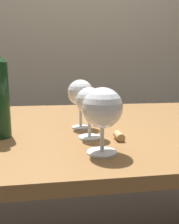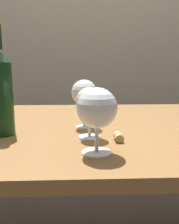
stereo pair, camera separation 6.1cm
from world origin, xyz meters
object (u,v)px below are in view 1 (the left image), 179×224
(wine_glass_pinot, at_px, (90,103))
(wine_glass_chardonnay, at_px, (80,93))
(cork, at_px, (119,136))
(wine_glass_rose, at_px, (102,110))

(wine_glass_pinot, xyz_separation_m, wine_glass_chardonnay, (-0.01, 0.12, 0.01))
(wine_glass_pinot, bearing_deg, wine_glass_chardonnay, 95.86)
(wine_glass_pinot, distance_m, cork, 0.12)
(wine_glass_rose, distance_m, cork, 0.14)
(wine_glass_chardonnay, distance_m, cork, 0.20)
(wine_glass_pinot, relative_size, wine_glass_chardonnay, 0.90)
(wine_glass_chardonnay, bearing_deg, wine_glass_pinot, -84.14)
(wine_glass_pinot, bearing_deg, wine_glass_rose, -84.99)
(wine_glass_pinot, height_order, cork, wine_glass_pinot)
(wine_glass_pinot, height_order, wine_glass_chardonnay, wine_glass_chardonnay)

